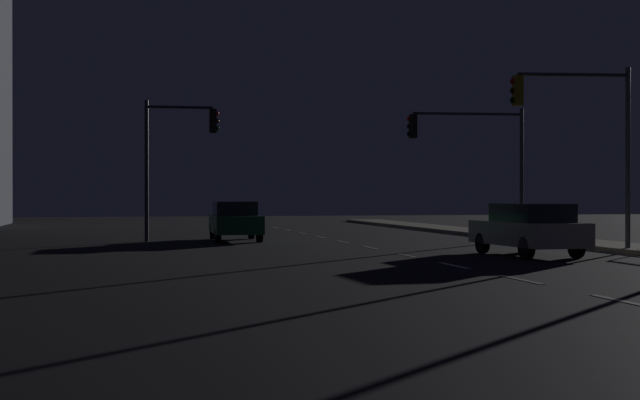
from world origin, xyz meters
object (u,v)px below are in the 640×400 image
Objects in this scene: car_oncoming at (235,220)px; traffic_light_far_left at (471,145)px; traffic_light_far_right at (177,144)px; traffic_light_far_center at (579,121)px; car at (529,228)px.

traffic_light_far_left is at bearing -10.64° from car_oncoming.
traffic_light_far_right reaches higher than car_oncoming.
traffic_light_far_center is at bearing -45.28° from car_oncoming.
traffic_light_far_right is 11.76m from traffic_light_far_left.
car and car_oncoming have the same top height.
traffic_light_far_center is 15.50m from traffic_light_far_right.
car_oncoming is (-7.52, 10.85, 0.00)m from car.
traffic_light_far_right is (-12.02, 9.78, -0.33)m from traffic_light_far_center.
traffic_light_far_center is 8.08m from traffic_light_far_left.
car is 1.01× the size of car_oncoming.
car_oncoming is at bearing 169.36° from traffic_light_far_left.
traffic_light_far_center is (9.72, -9.82, 3.35)m from car_oncoming.
car is 0.81× the size of traffic_light_far_right.
traffic_light_far_center is at bearing 25.29° from car.
traffic_light_far_left is (-0.39, 8.06, -0.31)m from traffic_light_far_center.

